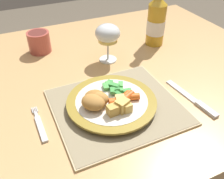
{
  "coord_description": "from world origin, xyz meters",
  "views": [
    {
      "loc": [
        -0.21,
        -0.63,
        1.19
      ],
      "look_at": [
        0.01,
        -0.14,
        0.78
      ],
      "focal_mm": 40.0,
      "sensor_mm": 36.0,
      "label": 1
    }
  ],
  "objects_px": {
    "fork": "(40,126)",
    "bottle": "(156,20)",
    "wine_glass": "(108,35)",
    "table_knife": "(195,101)",
    "drinking_cup": "(39,41)",
    "dinner_plate": "(111,103)",
    "dining_table": "(91,97)"
  },
  "relations": [
    {
      "from": "dinner_plate",
      "to": "bottle",
      "type": "distance_m",
      "value": 0.42
    },
    {
      "from": "fork",
      "to": "drinking_cup",
      "type": "relative_size",
      "value": 1.67
    },
    {
      "from": "fork",
      "to": "bottle",
      "type": "distance_m",
      "value": 0.57
    },
    {
      "from": "dining_table",
      "to": "table_knife",
      "type": "bearing_deg",
      "value": -47.77
    },
    {
      "from": "bottle",
      "to": "drinking_cup",
      "type": "distance_m",
      "value": 0.43
    },
    {
      "from": "wine_glass",
      "to": "table_knife",
      "type": "bearing_deg",
      "value": -67.57
    },
    {
      "from": "fork",
      "to": "bottle",
      "type": "relative_size",
      "value": 0.51
    },
    {
      "from": "dining_table",
      "to": "dinner_plate",
      "type": "bearing_deg",
      "value": -90.94
    },
    {
      "from": "table_knife",
      "to": "wine_glass",
      "type": "distance_m",
      "value": 0.35
    },
    {
      "from": "fork",
      "to": "bottle",
      "type": "xyz_separation_m",
      "value": [
        0.5,
        0.27,
        0.09
      ]
    },
    {
      "from": "dining_table",
      "to": "table_knife",
      "type": "height_order",
      "value": "table_knife"
    },
    {
      "from": "fork",
      "to": "bottle",
      "type": "height_order",
      "value": "bottle"
    },
    {
      "from": "dinner_plate",
      "to": "wine_glass",
      "type": "xyz_separation_m",
      "value": [
        0.1,
        0.23,
        0.08
      ]
    },
    {
      "from": "wine_glass",
      "to": "bottle",
      "type": "xyz_separation_m",
      "value": [
        0.21,
        0.04,
        -0.0
      ]
    },
    {
      "from": "fork",
      "to": "table_knife",
      "type": "height_order",
      "value": "table_knife"
    },
    {
      "from": "fork",
      "to": "drinking_cup",
      "type": "height_order",
      "value": "drinking_cup"
    },
    {
      "from": "fork",
      "to": "drinking_cup",
      "type": "xyz_separation_m",
      "value": [
        0.08,
        0.39,
        0.04
      ]
    },
    {
      "from": "table_knife",
      "to": "drinking_cup",
      "type": "bearing_deg",
      "value": 124.95
    },
    {
      "from": "dinner_plate",
      "to": "wine_glass",
      "type": "bearing_deg",
      "value": 67.81
    },
    {
      "from": "fork",
      "to": "drinking_cup",
      "type": "bearing_deg",
      "value": 77.99
    },
    {
      "from": "dining_table",
      "to": "wine_glass",
      "type": "xyz_separation_m",
      "value": [
        0.09,
        0.07,
        0.18
      ]
    },
    {
      "from": "fork",
      "to": "bottle",
      "type": "bearing_deg",
      "value": 28.29
    },
    {
      "from": "dinner_plate",
      "to": "table_knife",
      "type": "xyz_separation_m",
      "value": [
        0.22,
        -0.07,
        -0.01
      ]
    },
    {
      "from": "fork",
      "to": "wine_glass",
      "type": "height_order",
      "value": "wine_glass"
    },
    {
      "from": "dining_table",
      "to": "dinner_plate",
      "type": "distance_m",
      "value": 0.2
    },
    {
      "from": "table_knife",
      "to": "wine_glass",
      "type": "bearing_deg",
      "value": 112.43
    },
    {
      "from": "dining_table",
      "to": "table_knife",
      "type": "xyz_separation_m",
      "value": [
        0.22,
        -0.24,
        0.09
      ]
    },
    {
      "from": "dinner_plate",
      "to": "bottle",
      "type": "relative_size",
      "value": 0.92
    },
    {
      "from": "fork",
      "to": "table_knife",
      "type": "bearing_deg",
      "value": -11.28
    },
    {
      "from": "wine_glass",
      "to": "drinking_cup",
      "type": "xyz_separation_m",
      "value": [
        -0.2,
        0.16,
        -0.05
      ]
    },
    {
      "from": "dining_table",
      "to": "table_knife",
      "type": "relative_size",
      "value": 6.96
    },
    {
      "from": "table_knife",
      "to": "drinking_cup",
      "type": "height_order",
      "value": "drinking_cup"
    }
  ]
}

